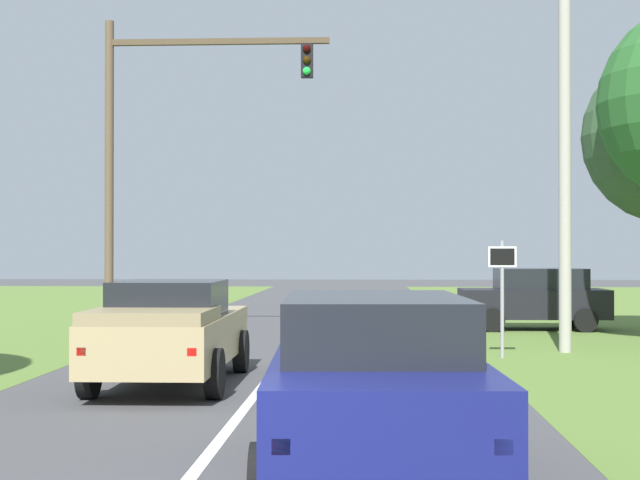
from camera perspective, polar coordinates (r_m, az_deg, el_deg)
name	(u,v)px	position (r m, az deg, el deg)	size (l,w,h in m)	color
ground_plane	(265,382)	(17.35, -3.22, -8.30)	(120.00, 120.00, 0.00)	#424244
red_suv_near	(375,385)	(9.78, 3.26, -8.47)	(2.41, 4.87, 1.86)	navy
pickup_truck_lead	(171,331)	(17.02, -8.72, -5.27)	(2.26, 5.49, 1.80)	tan
traffic_light	(160,133)	(27.08, -9.32, 6.18)	(6.15, 0.40, 8.61)	brown
keep_moving_sign	(502,283)	(21.33, 10.61, -2.48)	(0.60, 0.09, 2.53)	gray
crossing_suv_far	(535,298)	(29.27, 12.45, -3.31)	(4.25, 2.16, 1.79)	black
utility_pole_right	(565,153)	(22.97, 14.12, 4.94)	(0.28, 0.28, 9.07)	#9E998E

